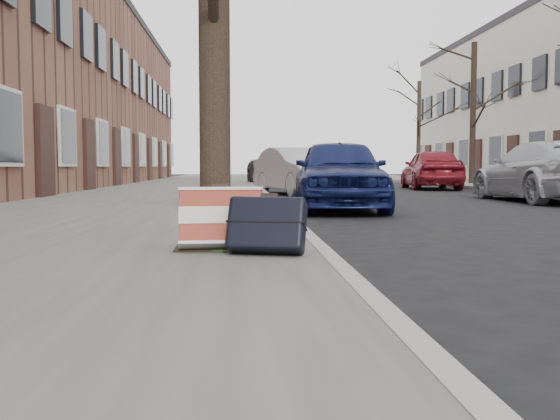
{
  "coord_description": "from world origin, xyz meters",
  "views": [
    {
      "loc": [
        -1.92,
        -3.98,
        0.77
      ],
      "look_at": [
        -1.6,
        0.8,
        0.44
      ],
      "focal_mm": 40.0,
      "sensor_mm": 36.0,
      "label": 1
    }
  ],
  "objects": [
    {
      "name": "far_sidewalk",
      "position": [
        7.8,
        15.0,
        0.06
      ],
      "size": [
        4.0,
        70.0,
        0.12
      ],
      "primitive_type": "cube",
      "color": "gray",
      "rests_on": "ground"
    },
    {
      "name": "dirt_patch",
      "position": [
        -2.0,
        1.2,
        0.13
      ],
      "size": [
        0.85,
        0.85,
        0.02
      ],
      "primitive_type": "cube",
      "color": "black",
      "rests_on": "near_sidewalk"
    },
    {
      "name": "tree_far_b",
      "position": [
        7.2,
        19.97,
        2.85
      ],
      "size": [
        0.23,
        0.23,
        5.46
      ],
      "primitive_type": "cylinder",
      "color": "black",
      "rests_on": "far_sidewalk"
    },
    {
      "name": "car_near_front",
      "position": [
        -0.15,
        7.0,
        0.65
      ],
      "size": [
        1.81,
        3.9,
        1.29
      ],
      "primitive_type": "imported",
      "rotation": [
        0.0,
        0.0,
        -0.08
      ],
      "color": "#101848",
      "rests_on": "ground"
    },
    {
      "name": "car_near_mid",
      "position": [
        -0.3,
        13.12,
        0.65
      ],
      "size": [
        2.43,
        4.16,
        1.29
      ],
      "primitive_type": "imported",
      "rotation": [
        0.0,
        0.0,
        0.29
      ],
      "color": "#B9BBC1",
      "rests_on": "ground"
    },
    {
      "name": "car_near_back",
      "position": [
        -0.1,
        20.85,
        0.69
      ],
      "size": [
        3.1,
        5.31,
        1.39
      ],
      "primitive_type": "imported",
      "rotation": [
        0.0,
        0.0,
        0.17
      ],
      "color": "#3A3B40",
      "rests_on": "ground"
    },
    {
      "name": "car_far_front",
      "position": [
        4.75,
        9.31,
        0.66
      ],
      "size": [
        1.88,
        4.54,
        1.31
      ],
      "primitive_type": "imported",
      "rotation": [
        0.0,
        0.0,
        3.13
      ],
      "color": "#A9AAB0",
      "rests_on": "ground"
    },
    {
      "name": "near_sidewalk",
      "position": [
        -3.7,
        15.0,
        0.06
      ],
      "size": [
        5.0,
        70.0,
        0.12
      ],
      "primitive_type": "cube",
      "color": "slate",
      "rests_on": "ground"
    },
    {
      "name": "tree_far_c",
      "position": [
        7.2,
        27.34,
        2.6
      ],
      "size": [
        0.2,
        0.2,
        4.97
      ],
      "primitive_type": "cylinder",
      "color": "black",
      "rests_on": "far_sidewalk"
    },
    {
      "name": "suitcase_navy",
      "position": [
        -1.71,
        0.63,
        0.35
      ],
      "size": [
        0.64,
        0.47,
        0.45
      ],
      "primitive_type": "cube",
      "rotation": [
        -0.42,
        0.0,
        -0.26
      ],
      "color": "black",
      "rests_on": "near_sidewalk"
    },
    {
      "name": "car_far_back",
      "position": [
        4.65,
        17.01,
        0.69
      ],
      "size": [
        2.06,
        4.2,
        1.38
      ],
      "primitive_type": "imported",
      "rotation": [
        0.0,
        0.0,
        3.03
      ],
      "color": "maroon",
      "rests_on": "ground"
    },
    {
      "name": "ground",
      "position": [
        0.0,
        0.0,
        0.0
      ],
      "size": [
        120.0,
        120.0,
        0.0
      ],
      "primitive_type": "plane",
      "color": "black",
      "rests_on": "ground"
    },
    {
      "name": "suitcase_red",
      "position": [
        -2.06,
        0.88,
        0.36
      ],
      "size": [
        0.65,
        0.38,
        0.49
      ],
      "primitive_type": "cube",
      "rotation": [
        -0.42,
        0.0,
        0.05
      ],
      "color": "maroon",
      "rests_on": "near_sidewalk"
    }
  ]
}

